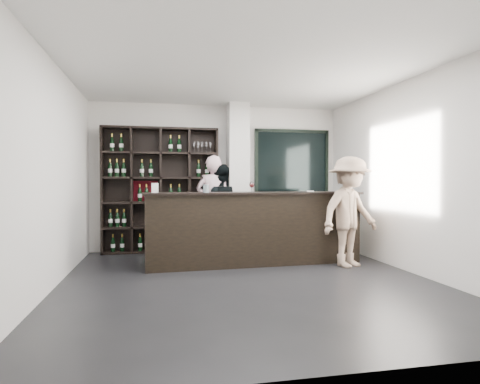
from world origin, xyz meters
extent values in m
cube|color=black|center=(0.00, 0.00, -0.01)|extent=(5.00, 5.50, 0.01)
cube|color=silver|center=(0.35, 2.47, 1.45)|extent=(0.40, 0.40, 2.90)
cube|color=black|center=(1.55, 2.69, 1.40)|extent=(1.60, 0.08, 2.10)
cube|color=black|center=(1.55, 2.69, 1.40)|extent=(1.48, 0.02, 1.98)
cube|color=black|center=(0.35, 1.10, 0.58)|extent=(3.51, 0.66, 1.15)
cube|color=black|center=(0.35, 1.10, 1.17)|extent=(3.59, 0.74, 0.03)
imported|color=#EFC2CA|center=(-0.15, 2.40, 0.94)|extent=(0.79, 0.63, 1.87)
imported|color=black|center=(-0.03, 2.40, 0.85)|extent=(0.88, 0.71, 1.70)
imported|color=#9E826B|center=(1.80, 0.58, 0.88)|extent=(1.29, 1.02, 1.76)
cylinder|color=silver|center=(-0.45, 1.01, 1.25)|extent=(0.13, 0.13, 0.13)
cube|color=white|center=(1.37, 1.20, 1.19)|extent=(0.13, 0.13, 0.02)
cube|color=white|center=(-1.25, 1.08, 1.26)|extent=(0.11, 0.07, 0.15)
camera|label=1|loc=(-1.19, -5.32, 1.35)|focal=30.00mm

